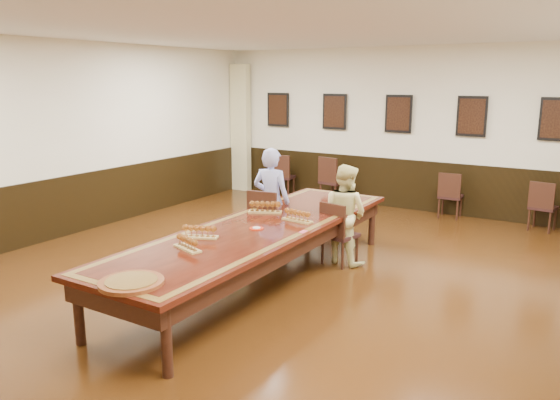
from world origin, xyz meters
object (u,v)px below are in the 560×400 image
Objects in this scene: spare_chair_c at (451,195)px; person_woman at (345,214)px; chair_woman at (340,233)px; carved_platter at (131,282)px; spare_chair_b at (334,180)px; spare_chair_d at (543,206)px; chair_man at (268,222)px; spare_chair_a at (283,175)px; person_man at (271,201)px; conference_table at (259,237)px.

spare_chair_c is 0.62× the size of person_woman.
carved_platter is (-0.43, -3.48, 0.32)m from chair_woman.
chair_woman is at bearing 128.70° from spare_chair_b.
spare_chair_d is 7.41m from carved_platter.
chair_man reaches higher than spare_chair_d.
person_man is (1.93, -3.50, 0.32)m from spare_chair_a.
spare_chair_a is at bearing 118.12° from conference_table.
spare_chair_d is at bearing -139.55° from chair_man.
chair_man is 3.62m from spare_chair_b.
spare_chair_a is 0.95× the size of spare_chair_b.
conference_table is at bearing 115.96° from spare_chair_b.
spare_chair_a is 0.60× the size of person_man.
spare_chair_a is 3.66m from spare_chair_c.
chair_woman is 0.18× the size of conference_table.
chair_woman is 1.39× the size of carved_platter.
chair_woman is at bearing 65.40° from spare_chair_d.
spare_chair_b reaches higher than chair_woman.
person_man reaches higher than person_woman.
chair_man is at bearing 90.00° from person_man.
spare_chair_c is 1.60m from spare_chair_d.
spare_chair_d is 4.01m from person_woman.
spare_chair_a is (-3.04, 3.45, 0.03)m from chair_woman.
person_woman is 3.60m from carved_platter.
chair_woman is 1.04× the size of spare_chair_c.
person_man reaches higher than chair_man.
chair_man reaches higher than spare_chair_a.
conference_table is (-1.17, -4.73, 0.17)m from spare_chair_c.
spare_chair_b reaches higher than carved_platter.
person_man is at bearing 54.58° from spare_chair_d.
chair_man is at bearing 23.05° from person_woman.
person_man is at bearing 101.34° from carved_platter.
chair_man is at bearing 111.83° from spare_chair_b.
spare_chair_c is 3.98m from person_man.
spare_chair_c is at bearing -89.81° from chair_woman.
chair_man is 0.70× the size of person_woman.
spare_chair_b is 0.71× the size of person_woman.
person_man is at bearing 17.74° from person_woman.
chair_woman is at bearing 83.01° from carved_platter.
chair_woman is 0.95× the size of spare_chair_a.
spare_chair_c is 0.17× the size of conference_table.
spare_chair_d is 0.62× the size of person_woman.
person_man is at bearing 115.81° from conference_table.
chair_woman is at bearing 65.63° from conference_table.
person_man is 2.44× the size of carved_platter.
spare_chair_b is 4.00m from spare_chair_d.
spare_chair_c is at bearing -166.22° from spare_chair_b.
person_man is 1.31m from conference_table.
spare_chair_c is 1.34× the size of carved_platter.
conference_table is (-2.77, -4.65, 0.17)m from spare_chair_d.
person_woman is (0.02, 0.09, 0.26)m from chair_woman.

